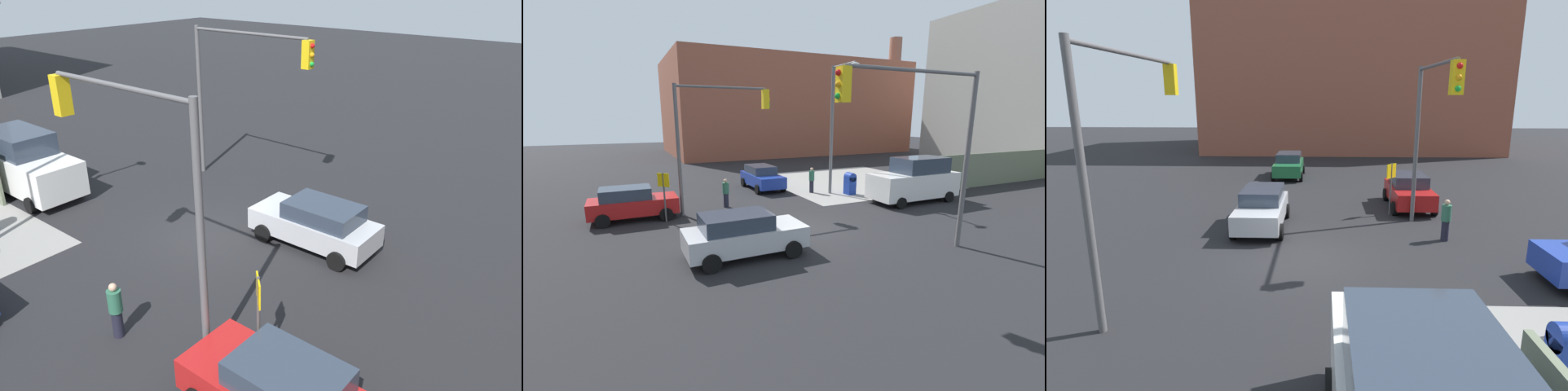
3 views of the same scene
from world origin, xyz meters
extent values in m
plane|color=black|center=(0.00, 0.00, 0.00)|extent=(120.00, 120.00, 0.00)
cube|color=#93513D|center=(-32.00, 3.23, 8.60)|extent=(16.00, 28.00, 17.21)
cylinder|color=#59595B|center=(-4.50, 4.50, 3.25)|extent=(0.18, 0.18, 6.50)
cylinder|color=#59595B|center=(-2.18, 4.50, 6.38)|extent=(4.65, 0.12, 0.12)
cube|color=yellow|center=(0.15, 4.50, 5.85)|extent=(0.32, 0.36, 1.00)
sphere|color=red|center=(0.33, 4.50, 6.17)|extent=(0.18, 0.18, 0.18)
sphere|color=orange|center=(0.33, 4.50, 5.85)|extent=(0.18, 0.18, 0.18)
sphere|color=green|center=(0.33, 4.50, 5.53)|extent=(0.18, 0.18, 0.18)
cylinder|color=#59595B|center=(4.50, -4.50, 3.25)|extent=(0.18, 0.18, 6.50)
cylinder|color=#59595B|center=(1.71, -4.50, 6.38)|extent=(5.59, 0.12, 0.12)
cube|color=yellow|center=(-1.09, -4.50, 5.85)|extent=(0.32, 0.36, 1.00)
sphere|color=red|center=(-1.27, -4.50, 6.17)|extent=(0.18, 0.18, 0.18)
sphere|color=orange|center=(-1.27, -4.50, 5.85)|extent=(0.18, 0.18, 0.18)
sphere|color=green|center=(-1.27, -4.50, 5.53)|extent=(0.18, 0.18, 0.18)
cylinder|color=#4C4C4C|center=(-5.40, 3.67, 1.20)|extent=(0.08, 0.08, 2.40)
cube|color=yellow|center=(-5.40, 3.67, 2.05)|extent=(0.48, 0.48, 0.64)
cube|color=navy|center=(6.20, 5.00, 0.57)|extent=(0.56, 0.64, 1.15)
cube|color=#1E6638|center=(-14.27, -1.70, 0.70)|extent=(4.16, 1.80, 0.75)
cube|color=#2D3847|center=(-14.61, -1.70, 1.35)|extent=(2.33, 1.58, 0.55)
cylinder|color=black|center=(-12.86, -0.80, 0.32)|extent=(0.64, 0.22, 0.64)
cylinder|color=black|center=(-12.86, -2.60, 0.32)|extent=(0.64, 0.22, 0.64)
cylinder|color=black|center=(-15.69, -0.80, 0.32)|extent=(0.64, 0.22, 0.64)
cylinder|color=black|center=(-15.69, -2.60, 0.32)|extent=(0.64, 0.22, 0.64)
cube|color=#B7BABF|center=(-3.30, -1.92, 0.70)|extent=(4.31, 1.80, 0.75)
cube|color=#2D3847|center=(-3.64, -1.92, 1.35)|extent=(2.42, 1.58, 0.55)
cylinder|color=black|center=(-1.83, -1.02, 0.32)|extent=(0.64, 0.22, 0.64)
cylinder|color=black|center=(-1.83, -2.82, 0.32)|extent=(0.64, 0.22, 0.64)
cylinder|color=black|center=(-4.76, -1.02, 0.32)|extent=(0.64, 0.22, 0.64)
cylinder|color=black|center=(-4.76, -2.82, 0.32)|extent=(0.64, 0.22, 0.64)
cylinder|color=black|center=(0.78, 7.55, 0.32)|extent=(0.22, 0.64, 0.64)
cube|color=#B21919|center=(-6.74, 4.79, 0.70)|extent=(4.06, 1.80, 0.75)
cube|color=#2D3847|center=(-7.06, 4.79, 1.35)|extent=(2.27, 1.58, 0.55)
cylinder|color=black|center=(-5.36, 5.69, 0.32)|extent=(0.64, 0.22, 0.64)
cylinder|color=black|center=(-5.36, 3.89, 0.32)|extent=(0.64, 0.22, 0.64)
cylinder|color=black|center=(-8.12, 5.69, 0.32)|extent=(0.64, 0.22, 0.64)
cylinder|color=black|center=(-8.12, 3.89, 0.32)|extent=(0.64, 0.22, 0.64)
cube|color=#2D3847|center=(8.85, 1.80, 2.17)|extent=(3.02, 1.85, 0.90)
cylinder|color=black|center=(6.58, 0.75, 0.32)|extent=(0.64, 0.22, 0.64)
cylinder|color=black|center=(6.58, 2.85, 0.32)|extent=(0.64, 0.22, 0.64)
cylinder|color=#2D664C|center=(-2.00, 5.20, 1.08)|extent=(0.36, 0.36, 0.61)
sphere|color=tan|center=(-2.00, 5.20, 1.49)|extent=(0.21, 0.21, 0.21)
cylinder|color=#1E1E2D|center=(-2.00, 5.20, 0.39)|extent=(0.28, 0.28, 0.78)
camera|label=1|loc=(-11.42, 11.10, 8.74)|focal=35.00mm
camera|label=2|loc=(-7.09, -13.27, 4.95)|focal=24.00mm
camera|label=3|loc=(12.74, 0.55, 5.29)|focal=28.00mm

